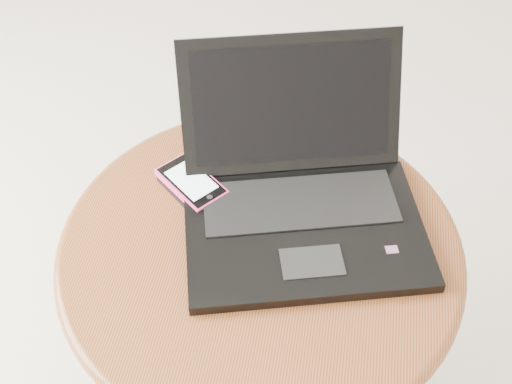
# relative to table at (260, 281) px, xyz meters

# --- Properties ---
(table) EXTENTS (0.62, 0.62, 0.49)m
(table) POSITION_rel_table_xyz_m (0.00, 0.00, 0.00)
(table) COLOR #5C2211
(table) RESTS_ON ground
(laptop) EXTENTS (0.43, 0.43, 0.22)m
(laptop) POSITION_rel_table_xyz_m (0.05, 0.07, 0.14)
(laptop) COLOR black
(laptop) RESTS_ON table
(phone_black) EXTENTS (0.12, 0.11, 0.01)m
(phone_black) POSITION_rel_table_xyz_m (-0.13, 0.08, 0.11)
(phone_black) COLOR black
(phone_black) RESTS_ON table
(phone_pink) EXTENTS (0.13, 0.12, 0.01)m
(phone_pink) POSITION_rel_table_xyz_m (-0.13, 0.08, 0.12)
(phone_pink) COLOR #FF3E89
(phone_pink) RESTS_ON phone_black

